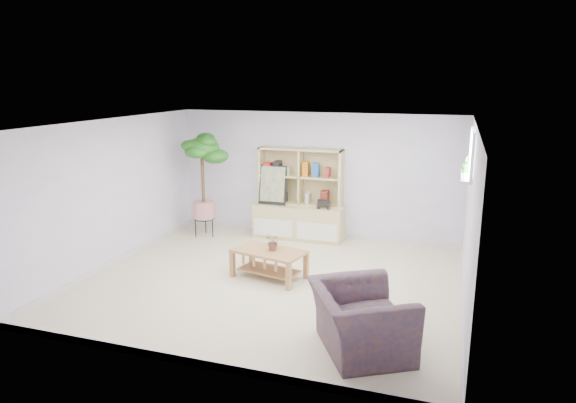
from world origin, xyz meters
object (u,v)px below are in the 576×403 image
(floor_tree, at_px, (203,186))
(armchair, at_px, (360,316))
(storage_unit, at_px, (299,194))
(coffee_table, at_px, (269,264))

(floor_tree, relative_size, armchair, 1.76)
(storage_unit, xyz_separation_m, coffee_table, (0.16, -2.10, -0.64))
(floor_tree, bearing_deg, storage_unit, 14.26)
(storage_unit, relative_size, coffee_table, 1.59)
(coffee_table, height_order, armchair, armchair)
(storage_unit, height_order, floor_tree, floor_tree)
(coffee_table, relative_size, armchair, 0.95)
(storage_unit, bearing_deg, armchair, -63.68)
(coffee_table, bearing_deg, armchair, -32.14)
(coffee_table, distance_m, armchair, 2.46)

